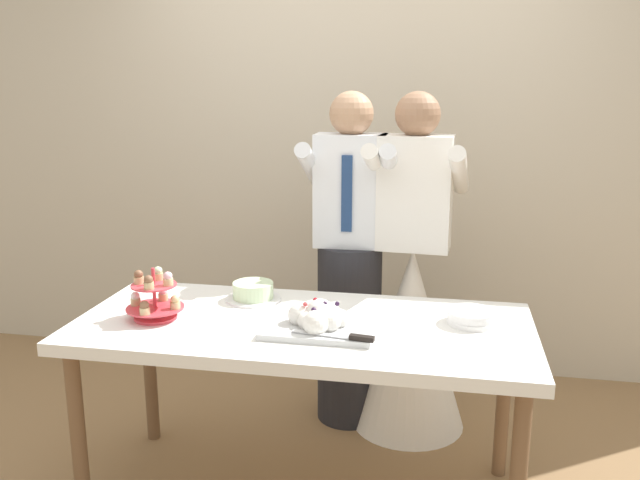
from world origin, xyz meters
TOP-DOWN VIEW (x-y plane):
  - rear_wall at (0.00, 1.47)m, footprint 5.20×0.10m
  - dessert_table at (0.00, 0.00)m, footprint 1.80×0.80m
  - cupcake_stand at (-0.59, -0.07)m, footprint 0.23×0.23m
  - main_cake_tray at (0.08, -0.08)m, footprint 0.43×0.31m
  - plate_stack at (0.66, 0.10)m, footprint 0.19×0.19m
  - round_cake at (-0.27, 0.23)m, footprint 0.24×0.24m
  - person_groom at (0.08, 0.72)m, footprint 0.47×0.50m
  - person_bride at (0.39, 0.70)m, footprint 0.56×0.56m

SIDE VIEW (x-z plane):
  - person_bride at x=0.39m, z-range -0.25..1.41m
  - dessert_table at x=0.00m, z-range 0.31..1.09m
  - person_groom at x=0.08m, z-range -0.08..1.58m
  - plate_stack at x=0.66m, z-range 0.78..0.83m
  - round_cake at x=-0.27m, z-range 0.77..0.85m
  - main_cake_tray at x=0.08m, z-range 0.76..0.88m
  - cupcake_stand at x=-0.59m, z-range 0.75..0.96m
  - rear_wall at x=0.00m, z-range 0.00..2.90m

